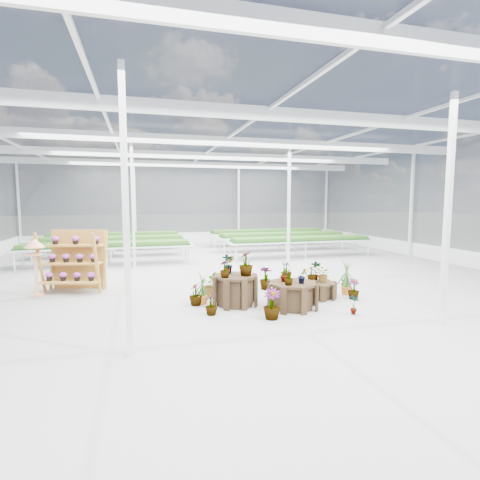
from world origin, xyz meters
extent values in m
plane|color=gray|center=(0.00, 0.00, 0.00)|extent=(24.00, 24.00, 0.00)
cylinder|color=#362616|center=(-0.67, -1.61, 0.36)|extent=(1.20, 1.20, 0.71)
cylinder|color=#362616|center=(0.53, -2.21, 0.30)|extent=(1.20, 1.20, 0.60)
cylinder|color=#362616|center=(1.53, -1.51, 0.20)|extent=(1.06, 1.06, 0.40)
imported|color=#2C561C|center=(-0.81, -1.46, 0.96)|extent=(0.31, 0.28, 0.50)
imported|color=#2C561C|center=(-0.43, -1.73, 1.01)|extent=(0.46, 0.46, 0.59)
imported|color=#2C561C|center=(-0.74, -1.36, 0.93)|extent=(0.28, 0.24, 0.44)
imported|color=#2C561C|center=(-0.96, -1.83, 0.92)|extent=(0.31, 0.31, 0.41)
imported|color=#2C561C|center=(0.36, -2.11, 0.86)|extent=(0.29, 0.32, 0.51)
imported|color=#2C561C|center=(0.69, -2.39, 0.78)|extent=(0.21, 0.17, 0.36)
imported|color=#2C561C|center=(0.52, -1.89, 0.82)|extent=(0.30, 0.30, 0.43)
imported|color=#2C561C|center=(0.33, -2.47, 0.78)|extent=(0.27, 0.27, 0.36)
imported|color=#2C561C|center=(1.37, -1.47, 0.62)|extent=(0.33, 0.33, 0.42)
imported|color=#2C561C|center=(1.64, -1.60, 0.62)|extent=(0.37, 0.42, 0.43)
imported|color=#2C561C|center=(1.56, -1.33, 0.66)|extent=(0.33, 0.31, 0.52)
imported|color=#2C561C|center=(-1.35, -2.25, 0.23)|extent=(0.37, 0.37, 0.47)
imported|color=#2C561C|center=(-1.57, -1.41, 0.28)|extent=(0.35, 0.35, 0.55)
imported|color=#2C561C|center=(-0.20, -2.85, 0.32)|extent=(0.47, 0.47, 0.63)
imported|color=#2C561C|center=(1.63, -3.01, 0.22)|extent=(0.24, 0.28, 0.44)
imported|color=#2C561C|center=(2.33, -1.87, 0.26)|extent=(0.31, 0.31, 0.51)
imported|color=#2C561C|center=(2.73, -0.74, 0.22)|extent=(0.28, 0.25, 0.45)
imported|color=#2C561C|center=(1.61, -0.63, 0.30)|extent=(0.37, 0.38, 0.60)
imported|color=#2C561C|center=(0.55, -0.33, 0.33)|extent=(0.51, 0.51, 0.65)
imported|color=#2C561C|center=(-1.11, -0.60, 0.29)|extent=(0.50, 0.57, 0.59)
camera|label=1|loc=(-2.81, -9.98, 2.45)|focal=28.00mm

